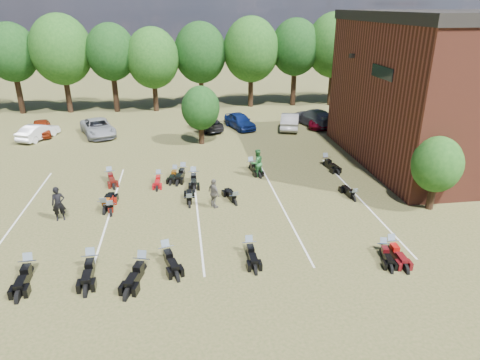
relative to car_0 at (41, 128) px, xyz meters
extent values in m
plane|color=brown|center=(16.30, -19.98, -0.69)|extent=(160.00, 160.00, 0.00)
imported|color=maroon|center=(0.00, 0.00, 0.00)|extent=(2.57, 4.33, 1.38)
imported|color=white|center=(0.07, -1.19, -0.01)|extent=(2.99, 4.37, 1.36)
imported|color=#919499|center=(5.11, -0.69, 0.05)|extent=(4.14, 5.82, 1.47)
imported|color=black|center=(14.98, -0.18, -0.02)|extent=(3.53, 4.98, 1.34)
imported|color=#0B1A51|center=(18.22, -0.10, 0.04)|extent=(2.98, 4.63, 1.47)
imported|color=#9C9D99|center=(22.98, -0.87, 0.08)|extent=(2.91, 4.93, 1.53)
imported|color=#520411|center=(26.12, -0.56, -0.05)|extent=(3.62, 5.03, 1.27)
imported|color=#3A3B40|center=(25.62, 0.02, 0.11)|extent=(3.82, 5.96, 1.61)
imported|color=black|center=(5.74, -17.46, 0.29)|extent=(0.81, 0.63, 1.96)
imported|color=#24602D|center=(17.66, -12.56, 0.29)|extent=(1.17, 1.06, 1.96)
imported|color=#615C53|center=(14.31, -17.09, 0.21)|extent=(0.88, 1.14, 1.80)
cube|color=black|center=(25.65, -7.98, 6.81)|extent=(0.30, 0.40, 0.30)
cube|color=black|center=(25.77, -12.98, 6.31)|extent=(0.06, 3.00, 0.80)
cylinder|color=black|center=(-4.70, 9.02, 1.35)|extent=(0.58, 0.58, 4.08)
ellipsoid|color=#1E4C19|center=(-4.70, 9.02, 5.64)|extent=(6.00, 6.00, 6.90)
cylinder|color=black|center=(0.30, 9.02, 1.35)|extent=(0.58, 0.58, 4.08)
ellipsoid|color=#1E4C19|center=(0.30, 9.02, 5.64)|extent=(6.00, 6.00, 6.90)
cylinder|color=black|center=(5.30, 9.02, 1.35)|extent=(0.57, 0.58, 4.08)
ellipsoid|color=#1E4C19|center=(5.30, 9.02, 5.64)|extent=(6.00, 6.00, 6.90)
cylinder|color=black|center=(10.30, 9.02, 1.35)|extent=(0.57, 0.58, 4.08)
ellipsoid|color=#1E4C19|center=(10.30, 9.02, 5.64)|extent=(6.00, 6.00, 6.90)
cylinder|color=black|center=(15.30, 9.02, 1.35)|extent=(0.58, 0.58, 4.08)
ellipsoid|color=#1E4C19|center=(15.30, 9.02, 5.64)|extent=(6.00, 6.00, 6.90)
cylinder|color=black|center=(20.30, 9.02, 1.35)|extent=(0.57, 0.58, 4.08)
ellipsoid|color=#1E4C19|center=(20.30, 9.02, 5.64)|extent=(6.00, 6.00, 6.90)
cylinder|color=black|center=(25.30, 9.02, 1.35)|extent=(0.57, 0.58, 4.08)
ellipsoid|color=#1E4C19|center=(25.30, 9.02, 5.64)|extent=(6.00, 6.00, 6.90)
cylinder|color=black|center=(30.30, 9.02, 1.35)|extent=(0.57, 0.58, 4.08)
ellipsoid|color=#1E4C19|center=(30.30, 9.02, 5.64)|extent=(6.00, 6.00, 6.90)
cylinder|color=black|center=(35.30, 9.02, 1.35)|extent=(0.58, 0.58, 4.08)
ellipsoid|color=#1E4C19|center=(35.30, 9.02, 5.64)|extent=(6.00, 6.00, 6.90)
cylinder|color=black|center=(40.30, 9.02, 1.35)|extent=(0.58, 0.58, 4.08)
ellipsoid|color=#1E4C19|center=(40.30, 9.02, 5.64)|extent=(6.00, 6.00, 6.90)
cylinder|color=black|center=(26.80, -18.98, 0.16)|extent=(0.24, 0.24, 1.71)
sphere|color=#1E4C19|center=(26.80, -18.98, 2.07)|extent=(2.80, 2.80, 2.80)
cylinder|color=black|center=(14.30, -4.48, 0.26)|extent=(0.24, 0.24, 1.90)
sphere|color=#1E4C19|center=(14.30, -4.48, 2.41)|extent=(3.20, 3.20, 3.20)
cube|color=silver|center=(3.30, -16.98, -0.68)|extent=(0.10, 14.00, 0.01)
cube|color=silver|center=(8.30, -16.98, -0.68)|extent=(0.10, 14.00, 0.01)
cube|color=silver|center=(13.30, -16.98, -0.68)|extent=(0.10, 14.00, 0.01)
cube|color=silver|center=(18.30, -16.98, -0.68)|extent=(0.10, 14.00, 0.01)
cube|color=silver|center=(23.30, -16.98, -0.68)|extent=(0.10, 14.00, 0.01)
camera|label=1|loc=(12.65, -39.78, 10.43)|focal=32.00mm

